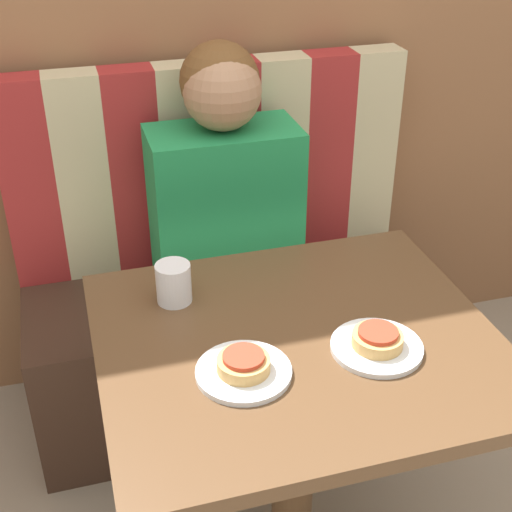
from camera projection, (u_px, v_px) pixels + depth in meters
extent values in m
cube|color=#382319|center=(228.00, 344.00, 2.28)|extent=(1.21, 0.49, 0.46)
cube|color=maroon|center=(29.00, 184.00, 2.04)|extent=(0.15, 0.10, 0.62)
cube|color=tan|center=(83.00, 178.00, 2.08)|extent=(0.15, 0.10, 0.62)
cube|color=maroon|center=(135.00, 172.00, 2.11)|extent=(0.15, 0.10, 0.62)
cube|color=tan|center=(185.00, 167.00, 2.15)|extent=(0.15, 0.10, 0.62)
cube|color=maroon|center=(233.00, 161.00, 2.19)|extent=(0.15, 0.10, 0.62)
cube|color=tan|center=(280.00, 156.00, 2.22)|extent=(0.15, 0.10, 0.62)
cube|color=maroon|center=(325.00, 151.00, 2.26)|extent=(0.15, 0.10, 0.62)
cube|color=tan|center=(369.00, 146.00, 2.29)|extent=(0.15, 0.10, 0.62)
cube|color=brown|center=(298.00, 344.00, 1.51)|extent=(0.84, 0.74, 0.03)
cylinder|color=brown|center=(293.00, 465.00, 1.69)|extent=(0.10, 0.10, 0.69)
cube|color=#1E8447|center=(225.00, 211.00, 2.04)|extent=(0.41, 0.22, 0.49)
sphere|color=#9E7051|center=(222.00, 91.00, 1.86)|extent=(0.21, 0.21, 0.21)
sphere|color=brown|center=(220.00, 81.00, 1.87)|extent=(0.21, 0.21, 0.21)
cylinder|color=white|center=(244.00, 372.00, 1.39)|extent=(0.19, 0.19, 0.01)
cylinder|color=white|center=(377.00, 347.00, 1.46)|extent=(0.19, 0.19, 0.01)
cylinder|color=tan|center=(244.00, 364.00, 1.38)|extent=(0.11, 0.11, 0.03)
cylinder|color=#B73823|center=(243.00, 357.00, 1.37)|extent=(0.08, 0.08, 0.01)
cylinder|color=tan|center=(377.00, 340.00, 1.45)|extent=(0.11, 0.11, 0.03)
cylinder|color=#B73823|center=(378.00, 332.00, 1.44)|extent=(0.08, 0.08, 0.01)
cylinder|color=silver|center=(174.00, 283.00, 1.59)|extent=(0.08, 0.08, 0.09)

